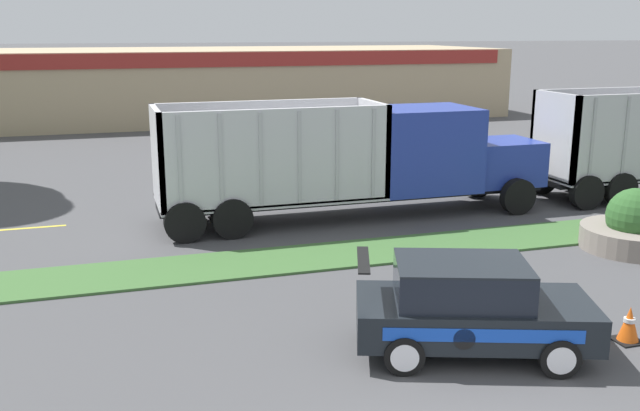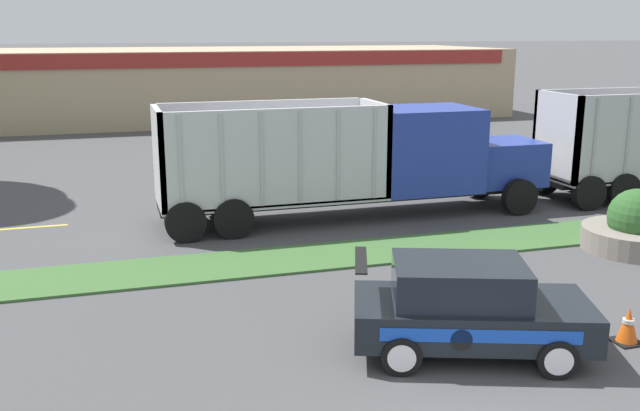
{
  "view_description": "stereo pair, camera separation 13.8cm",
  "coord_description": "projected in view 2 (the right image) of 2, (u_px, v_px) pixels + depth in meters",
  "views": [
    {
      "loc": [
        -4.6,
        -6.8,
        5.49
      ],
      "look_at": [
        0.25,
        8.83,
        1.44
      ],
      "focal_mm": 40.0,
      "sensor_mm": 36.0,
      "label": 1
    },
    {
      "loc": [
        -4.47,
        -6.84,
        5.49
      ],
      "look_at": [
        0.25,
        8.83,
        1.44
      ],
      "focal_mm": 40.0,
      "sensor_mm": 36.0,
      "label": 2
    }
  ],
  "objects": [
    {
      "name": "grass_verge",
      "position": [
        306.0,
        258.0,
        17.5
      ],
      "size": [
        120.0,
        2.06,
        0.06
      ],
      "primitive_type": "cube",
      "color": "#3D6633",
      "rests_on": "ground_plane"
    },
    {
      "name": "centre_line_3",
      "position": [
        23.0,
        228.0,
        20.24
      ],
      "size": [
        2.4,
        0.14,
        0.01
      ],
      "primitive_type": "cube",
      "color": "yellow",
      "rests_on": "ground_plane"
    },
    {
      "name": "centre_line_4",
      "position": [
        213.0,
        214.0,
        21.75
      ],
      "size": [
        2.4,
        0.14,
        0.01
      ],
      "primitive_type": "cube",
      "color": "yellow",
      "rests_on": "ground_plane"
    },
    {
      "name": "centre_line_5",
      "position": [
        378.0,
        202.0,
        23.26
      ],
      "size": [
        2.4,
        0.14,
        0.01
      ],
      "primitive_type": "cube",
      "color": "yellow",
      "rests_on": "ground_plane"
    },
    {
      "name": "centre_line_6",
      "position": [
        523.0,
        192.0,
        24.77
      ],
      "size": [
        2.4,
        0.14,
        0.01
      ],
      "primitive_type": "cube",
      "color": "yellow",
      "rests_on": "ground_plane"
    },
    {
      "name": "dump_truck_mid",
      "position": [
        392.0,
        160.0,
        21.41
      ],
      "size": [
        11.86,
        2.74,
        3.45
      ],
      "color": "black",
      "rests_on": "ground_plane"
    },
    {
      "name": "rally_car",
      "position": [
        467.0,
        307.0,
        12.23
      ],
      "size": [
        4.41,
        3.05,
        1.69
      ],
      "color": "black",
      "rests_on": "ground_plane"
    },
    {
      "name": "stone_planter",
      "position": [
        635.0,
        229.0,
        18.15
      ],
      "size": [
        2.63,
        2.63,
        1.58
      ],
      "color": "gray",
      "rests_on": "ground_plane"
    },
    {
      "name": "traffic_cone",
      "position": [
        628.0,
        326.0,
        12.78
      ],
      "size": [
        0.49,
        0.49,
        0.67
      ],
      "color": "black",
      "rests_on": "ground_plane"
    },
    {
      "name": "store_building_backdrop",
      "position": [
        163.0,
        84.0,
        44.96
      ],
      "size": [
        43.05,
        12.1,
        4.28
      ],
      "color": "tan",
      "rests_on": "ground_plane"
    }
  ]
}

